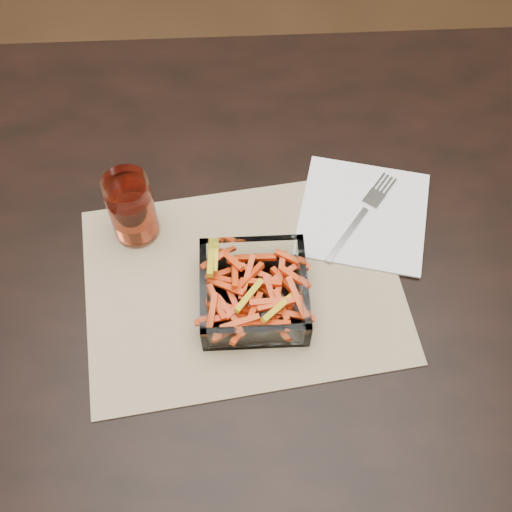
% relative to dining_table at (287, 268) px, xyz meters
% --- Properties ---
extents(dining_table, '(1.60, 0.90, 0.75)m').
position_rel_dining_table_xyz_m(dining_table, '(0.00, 0.00, 0.00)').
color(dining_table, black).
rests_on(dining_table, ground).
extents(placemat, '(0.49, 0.38, 0.00)m').
position_rel_dining_table_xyz_m(placemat, '(-0.07, -0.07, 0.09)').
color(placemat, tan).
rests_on(placemat, dining_table).
extents(glass_bowl, '(0.15, 0.15, 0.06)m').
position_rel_dining_table_xyz_m(glass_bowl, '(-0.06, -0.10, 0.11)').
color(glass_bowl, white).
rests_on(glass_bowl, placemat).
extents(tumbler, '(0.07, 0.07, 0.12)m').
position_rel_dining_table_xyz_m(tumbler, '(-0.23, 0.03, 0.15)').
color(tumbler, white).
rests_on(tumbler, placemat).
extents(napkin, '(0.23, 0.23, 0.00)m').
position_rel_dining_table_xyz_m(napkin, '(0.12, 0.04, 0.09)').
color(napkin, white).
rests_on(napkin, placemat).
extents(fork, '(0.13, 0.16, 0.00)m').
position_rel_dining_table_xyz_m(fork, '(0.11, 0.04, 0.10)').
color(fork, silver).
rests_on(fork, napkin).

